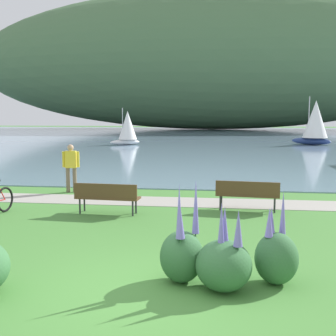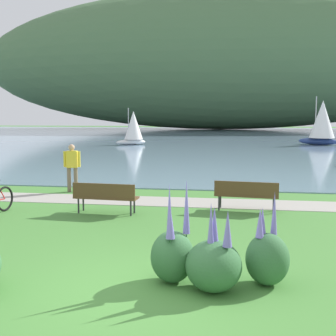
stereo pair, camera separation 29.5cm
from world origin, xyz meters
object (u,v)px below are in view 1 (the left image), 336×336
(park_bench_near_camera, at_px, (247,193))
(person_at_shoreline, at_px, (71,165))
(sailboat_toward_hillside, at_px, (315,122))
(park_bench_further_along, at_px, (107,196))
(sailboat_mid_bay, at_px, (127,128))

(park_bench_near_camera, bearing_deg, person_at_shoreline, 159.62)
(person_at_shoreline, distance_m, sailboat_toward_hillside, 29.23)
(park_bench_near_camera, height_order, sailboat_toward_hillside, sailboat_toward_hillside)
(park_bench_near_camera, distance_m, sailboat_toward_hillside, 29.13)
(person_at_shoreline, bearing_deg, park_bench_near_camera, -20.38)
(park_bench_further_along, distance_m, sailboat_toward_hillside, 31.22)
(park_bench_near_camera, distance_m, person_at_shoreline, 6.49)
(person_at_shoreline, bearing_deg, sailboat_toward_hillside, 62.17)
(park_bench_further_along, xyz_separation_m, person_at_shoreline, (-2.18, 3.16, 0.46))
(park_bench_near_camera, relative_size, sailboat_toward_hillside, 0.42)
(sailboat_mid_bay, xyz_separation_m, sailboat_toward_hillside, (16.96, 2.12, 0.49))
(park_bench_further_along, height_order, person_at_shoreline, person_at_shoreline)
(person_at_shoreline, bearing_deg, sailboat_mid_bay, 97.97)
(person_at_shoreline, distance_m, sailboat_mid_bay, 23.95)
(sailboat_mid_bay, bearing_deg, sailboat_toward_hillside, 7.12)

